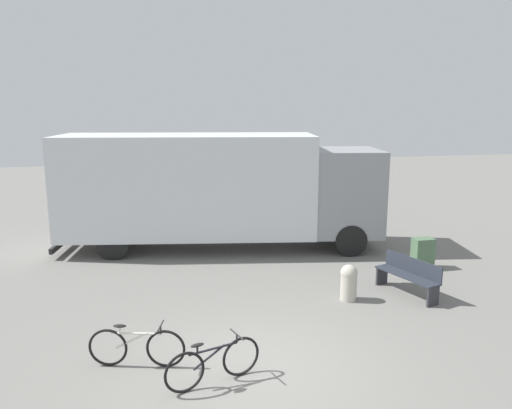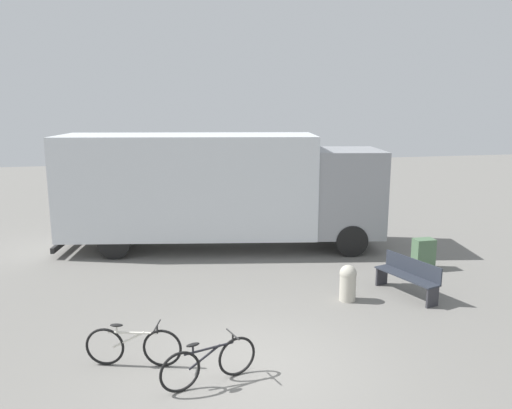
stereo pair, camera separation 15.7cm
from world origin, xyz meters
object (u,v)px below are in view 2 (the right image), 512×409
(bollard_near_bench, at_px, (348,282))
(delivery_truck, at_px, (218,187))
(park_bench, at_px, (408,275))
(bicycle_middle, at_px, (209,363))
(utility_box, at_px, (423,254))
(bicycle_near, at_px, (133,346))

(bollard_near_bench, bearing_deg, delivery_truck, 114.62)
(park_bench, height_order, bicycle_middle, park_bench)
(utility_box, bearing_deg, delivery_truck, 147.77)
(park_bench, xyz_separation_m, utility_box, (1.35, 1.61, -0.07))
(bicycle_near, relative_size, bollard_near_bench, 1.93)
(bicycle_near, bearing_deg, delivery_truck, 85.72)
(bicycle_middle, distance_m, bollard_near_bench, 4.38)
(bicycle_near, distance_m, bicycle_middle, 1.42)
(bicycle_middle, bearing_deg, bicycle_near, 128.13)
(bicycle_middle, bearing_deg, park_bench, 11.88)
(bicycle_middle, xyz_separation_m, utility_box, (6.28, 4.33, 0.05))
(delivery_truck, relative_size, bollard_near_bench, 11.93)
(park_bench, xyz_separation_m, bollard_near_bench, (-1.49, -0.02, -0.03))
(park_bench, bearing_deg, bollard_near_bench, 74.05)
(park_bench, height_order, bollard_near_bench, park_bench)
(bicycle_near, height_order, bollard_near_bench, bollard_near_bench)
(bollard_near_bench, distance_m, utility_box, 3.27)
(bollard_near_bench, bearing_deg, bicycle_near, -157.83)
(bicycle_middle, bearing_deg, utility_box, 17.60)
(bollard_near_bench, bearing_deg, utility_box, 29.87)
(bicycle_near, bearing_deg, bicycle_middle, -19.38)
(bicycle_middle, height_order, utility_box, utility_box)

